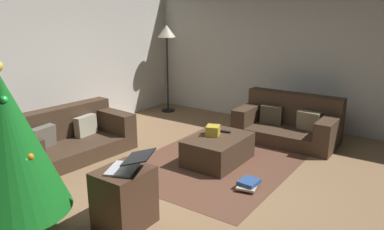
{
  "coord_description": "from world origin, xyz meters",
  "views": [
    {
      "loc": [
        -3.42,
        -2.16,
        2.06
      ],
      "look_at": [
        0.4,
        0.5,
        0.75
      ],
      "focal_mm": 34.86,
      "sensor_mm": 36.0,
      "label": 1
    }
  ],
  "objects": [
    {
      "name": "couch_right",
      "position": [
        2.25,
        -0.14,
        0.28
      ],
      "size": [
        0.88,
        1.58,
        0.74
      ],
      "rotation": [
        0.0,
        0.0,
        1.58
      ],
      "color": "#473323",
      "rests_on": "ground_plane"
    },
    {
      "name": "side_table",
      "position": [
        -1.11,
        0.25,
        0.3
      ],
      "size": [
        0.52,
        0.44,
        0.59
      ],
      "primitive_type": "cube",
      "color": "#4C3323",
      "rests_on": "ground_plane"
    },
    {
      "name": "area_rug",
      "position": [
        0.79,
        0.33,
        0.0
      ],
      "size": [
        2.6,
        2.0,
        0.01
      ],
      "primitive_type": "cube",
      "color": "brown",
      "rests_on": "ground_plane"
    },
    {
      "name": "book_stack",
      "position": [
        0.3,
        -0.39,
        0.05
      ],
      "size": [
        0.32,
        0.27,
        0.1
      ],
      "color": "#387A47",
      "rests_on": "ground_plane"
    },
    {
      "name": "laptop",
      "position": [
        -1.08,
        0.2,
        0.65
      ],
      "size": [
        0.48,
        0.52,
        0.18
      ],
      "color": "silver",
      "rests_on": "side_table"
    },
    {
      "name": "ottoman",
      "position": [
        0.79,
        0.33,
        0.19
      ],
      "size": [
        0.96,
        0.66,
        0.37
      ],
      "primitive_type": "cube",
      "color": "#473323",
      "rests_on": "ground_plane"
    },
    {
      "name": "corner_partition",
      "position": [
        3.14,
        0.0,
        1.3
      ],
      "size": [
        0.12,
        6.4,
        2.6
      ],
      "primitive_type": "cube",
      "color": "silver",
      "rests_on": "ground_plane"
    },
    {
      "name": "ground_plane",
      "position": [
        0.0,
        0.0,
        0.0
      ],
      "size": [
        6.4,
        6.4,
        0.0
      ],
      "primitive_type": "plane",
      "color": "#93704C"
    },
    {
      "name": "rear_partition",
      "position": [
        0.0,
        3.14,
        1.3
      ],
      "size": [
        6.4,
        0.12,
        2.6
      ],
      "primitive_type": "cube",
      "color": "silver",
      "rests_on": "ground_plane"
    },
    {
      "name": "tv_remote",
      "position": [
        1.01,
        0.35,
        0.38
      ],
      "size": [
        0.06,
        0.16,
        0.02
      ],
      "primitive_type": "cube",
      "rotation": [
        0.0,
        0.0,
        0.09
      ],
      "color": "black",
      "rests_on": "ottoman"
    },
    {
      "name": "corner_lamp",
      "position": [
        2.55,
        2.61,
        1.52
      ],
      "size": [
        0.36,
        0.36,
        1.78
      ],
      "color": "black",
      "rests_on": "ground_plane"
    },
    {
      "name": "christmas_tree",
      "position": [
        -1.8,
        0.96,
        0.91
      ],
      "size": [
        1.01,
        1.01,
        1.66
      ],
      "color": "brown",
      "rests_on": "ground_plane"
    },
    {
      "name": "couch_left",
      "position": [
        -0.26,
        2.24,
        0.27
      ],
      "size": [
        1.8,
        1.02,
        0.69
      ],
      "rotation": [
        0.0,
        0.0,
        3.07
      ],
      "color": "#473323",
      "rests_on": "ground_plane"
    },
    {
      "name": "gift_box",
      "position": [
        0.81,
        0.42,
        0.44
      ],
      "size": [
        0.25,
        0.23,
        0.14
      ],
      "primitive_type": "cube",
      "rotation": [
        0.0,
        0.0,
        0.35
      ],
      "color": "gold",
      "rests_on": "ottoman"
    }
  ]
}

